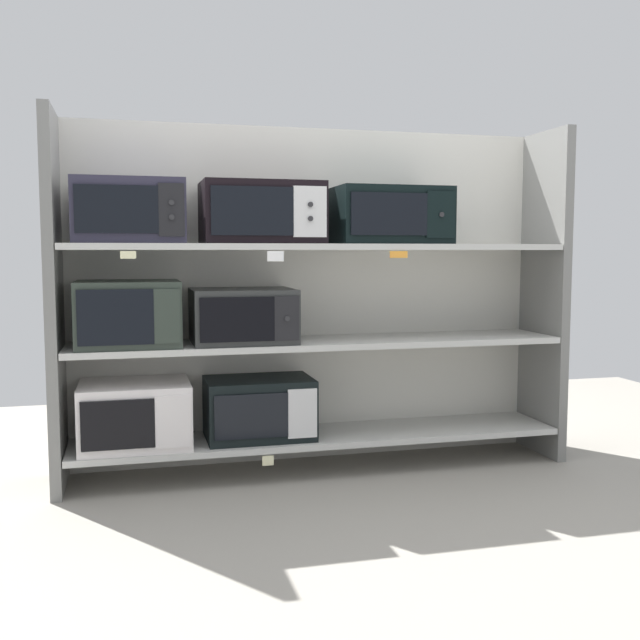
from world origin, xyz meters
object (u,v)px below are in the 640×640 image
at_px(microwave_2, 128,313).
at_px(microwave_1, 259,408).
at_px(microwave_0, 135,414).
at_px(microwave_6, 389,216).
at_px(microwave_4, 129,211).
at_px(microwave_5, 261,213).
at_px(microwave_3, 243,316).

bearing_deg(microwave_2, microwave_1, 0.04).
xyz_separation_m(microwave_1, microwave_2, (-0.62, -0.00, 0.48)).
xyz_separation_m(microwave_0, microwave_1, (0.60, 0.00, -0.00)).
bearing_deg(microwave_6, microwave_0, -180.00).
height_order(microwave_1, microwave_6, microwave_6).
xyz_separation_m(microwave_1, microwave_4, (-0.60, -0.00, 0.96)).
relative_size(microwave_0, microwave_5, 0.89).
distance_m(microwave_1, microwave_2, 0.78).
bearing_deg(microwave_6, microwave_4, -180.00).
height_order(microwave_3, microwave_5, microwave_5).
bearing_deg(microwave_2, microwave_4, 1.35).
height_order(microwave_1, microwave_3, microwave_3).
bearing_deg(microwave_3, microwave_2, -179.99).
bearing_deg(microwave_1, microwave_6, -0.00).
bearing_deg(microwave_1, microwave_4, -179.99).
height_order(microwave_0, microwave_3, microwave_3).
xyz_separation_m(microwave_3, microwave_4, (-0.53, 0.00, 0.50)).
bearing_deg(microwave_0, microwave_4, 179.78).
bearing_deg(microwave_5, microwave_6, 0.02).
bearing_deg(microwave_3, microwave_6, 0.02).
distance_m(microwave_4, microwave_5, 0.62).
bearing_deg(microwave_6, microwave_5, -179.98).
bearing_deg(microwave_0, microwave_5, -0.01).
bearing_deg(microwave_1, microwave_5, -0.63).
height_order(microwave_4, microwave_6, microwave_4).
xyz_separation_m(microwave_1, microwave_3, (-0.08, -0.00, 0.46)).
height_order(microwave_0, microwave_2, microwave_2).
bearing_deg(microwave_6, microwave_3, -179.98).
distance_m(microwave_1, microwave_6, 1.17).
distance_m(microwave_4, microwave_6, 1.28).
distance_m(microwave_3, microwave_5, 0.51).
relative_size(microwave_0, microwave_1, 0.98).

